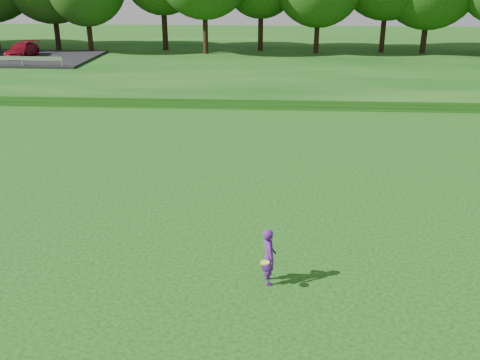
{
  "coord_description": "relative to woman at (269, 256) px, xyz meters",
  "views": [
    {
      "loc": [
        3.22,
        -11.74,
        7.7
      ],
      "look_at": [
        2.22,
        4.44,
        1.3
      ],
      "focal_mm": 40.0,
      "sensor_mm": 36.0,
      "label": 1
    }
  ],
  "objects": [
    {
      "name": "berm",
      "position": [
        -3.22,
        33.56,
        -0.47
      ],
      "size": [
        130.0,
        30.0,
        0.6
      ],
      "primitive_type": "cube",
      "color": "#0C410D",
      "rests_on": "ground"
    },
    {
      "name": "walking_path",
      "position": [
        -3.22,
        19.56,
        -0.75
      ],
      "size": [
        130.0,
        1.6,
        0.04
      ],
      "primitive_type": "cube",
      "color": "gray",
      "rests_on": "ground"
    },
    {
      "name": "woman",
      "position": [
        0.0,
        0.0,
        0.0
      ],
      "size": [
        0.47,
        0.85,
        1.54
      ],
      "color": "#561C7F",
      "rests_on": "ground"
    },
    {
      "name": "ground",
      "position": [
        -3.22,
        -0.44,
        -0.77
      ],
      "size": [
        140.0,
        140.0,
        0.0
      ],
      "primitive_type": "plane",
      "color": "#0C410D",
      "rests_on": "ground"
    }
  ]
}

